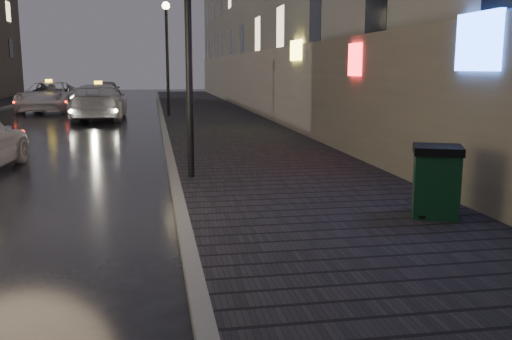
{
  "coord_description": "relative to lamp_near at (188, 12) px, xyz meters",
  "views": [
    {
      "loc": [
        1.1,
        -5.77,
        2.4
      ],
      "look_at": [
        2.64,
        2.71,
        0.85
      ],
      "focal_mm": 40.0,
      "sensor_mm": 36.0,
      "label": 1
    }
  ],
  "objects": [
    {
      "name": "ground",
      "position": [
        -1.85,
        -6.0,
        -3.49
      ],
      "size": [
        120.0,
        120.0,
        0.0
      ],
      "primitive_type": "plane",
      "color": "black",
      "rests_on": "ground"
    },
    {
      "name": "sidewalk",
      "position": [
        2.05,
        15.0,
        -3.41
      ],
      "size": [
        4.6,
        58.0,
        0.15
      ],
      "primitive_type": "cube",
      "color": "black",
      "rests_on": "ground"
    },
    {
      "name": "curb",
      "position": [
        -0.35,
        15.0,
        -3.41
      ],
      "size": [
        0.2,
        58.0,
        0.15
      ],
      "primitive_type": "cube",
      "color": "slate",
      "rests_on": "ground"
    },
    {
      "name": "lamp_near",
      "position": [
        0.0,
        0.0,
        0.0
      ],
      "size": [
        0.36,
        0.36,
        5.28
      ],
      "color": "black",
      "rests_on": "sidewalk"
    },
    {
      "name": "lamp_far",
      "position": [
        0.0,
        16.0,
        0.0
      ],
      "size": [
        0.36,
        0.36,
        5.28
      ],
      "color": "black",
      "rests_on": "sidewalk"
    },
    {
      "name": "trash_bin",
      "position": [
        3.48,
        -3.87,
        -2.79
      ],
      "size": [
        0.94,
        0.94,
        1.09
      ],
      "rotation": [
        0.0,
        0.0,
        -0.4
      ],
      "color": "#0E321B",
      "rests_on": "sidewalk"
    },
    {
      "name": "taxi_mid",
      "position": [
        -3.2,
        15.75,
        -2.66
      ],
      "size": [
        2.35,
        5.73,
        1.66
      ],
      "primitive_type": "imported",
      "rotation": [
        0.0,
        0.0,
        3.14
      ],
      "color": "silver",
      "rests_on": "ground"
    },
    {
      "name": "taxi_far",
      "position": [
        -6.35,
        21.49,
        -2.67
      ],
      "size": [
        3.1,
        6.06,
        1.64
      ],
      "primitive_type": "imported",
      "rotation": [
        0.0,
        0.0,
        -0.07
      ],
      "color": "silver",
      "rests_on": "ground"
    },
    {
      "name": "car_far",
      "position": [
        -3.99,
        30.74,
        -2.72
      ],
      "size": [
        1.87,
        4.55,
        1.54
      ],
      "primitive_type": "imported",
      "rotation": [
        0.0,
        0.0,
        3.13
      ],
      "color": "gray",
      "rests_on": "ground"
    }
  ]
}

